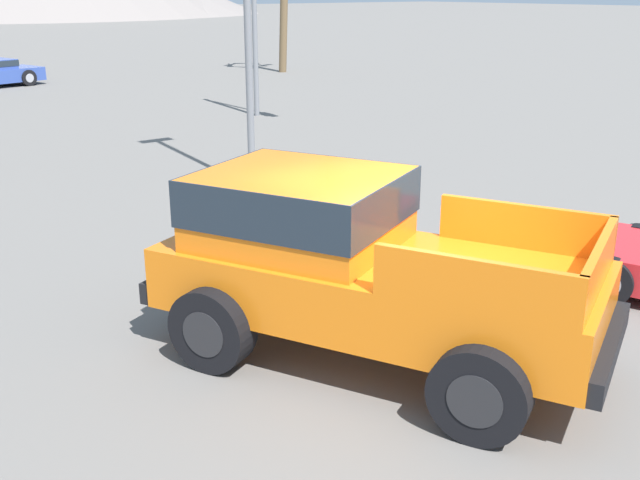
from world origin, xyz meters
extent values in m
plane|color=slate|center=(0.00, 0.00, 0.00)|extent=(320.00, 320.00, 0.00)
cube|color=orange|center=(-0.28, 0.24, 0.85)|extent=(3.74, 5.01, 0.67)
cube|color=orange|center=(-0.67, 1.07, 1.58)|extent=(2.50, 2.60, 0.78)
cube|color=#1E2833|center=(-0.67, 1.07, 1.72)|extent=(2.55, 2.66, 0.50)
cube|color=orange|center=(-0.57, -1.33, 1.42)|extent=(0.86, 1.70, 0.48)
cube|color=orange|center=(1.12, -0.53, 1.42)|extent=(0.86, 1.70, 0.48)
cube|color=orange|center=(0.65, -1.73, 1.42)|extent=(1.73, 0.88, 0.48)
cube|color=black|center=(-1.28, 2.37, 0.64)|extent=(1.80, 0.97, 0.24)
cube|color=black|center=(0.73, -1.89, 0.64)|extent=(1.80, 0.97, 0.24)
cylinder|color=black|center=(-1.80, 1.10, 0.46)|extent=(0.69, 0.97, 0.91)
cylinder|color=#232326|center=(-1.80, 1.10, 0.46)|extent=(0.54, 0.61, 0.50)
cylinder|color=black|center=(0.03, 1.96, 0.46)|extent=(0.69, 0.97, 0.91)
cylinder|color=#232326|center=(0.03, 1.96, 0.46)|extent=(0.54, 0.61, 0.50)
cylinder|color=black|center=(-0.58, -1.49, 0.46)|extent=(0.69, 0.97, 0.91)
cylinder|color=#232326|center=(-0.58, -1.49, 0.46)|extent=(0.54, 0.61, 0.50)
cylinder|color=black|center=(1.25, -0.62, 0.46)|extent=(0.69, 0.97, 0.91)
cylinder|color=#232326|center=(1.25, -0.62, 0.46)|extent=(0.54, 0.61, 0.50)
cylinder|color=black|center=(3.04, -0.47, 0.31)|extent=(0.42, 0.66, 0.62)
cylinder|color=#9E9EA3|center=(3.04, -0.47, 0.31)|extent=(0.33, 0.40, 0.34)
cylinder|color=black|center=(4.60, 0.09, 0.31)|extent=(0.42, 0.66, 0.62)
cylinder|color=#9E9EA3|center=(4.60, 0.09, 0.31)|extent=(0.33, 0.40, 0.34)
cylinder|color=black|center=(4.18, 26.91, 0.32)|extent=(0.68, 0.37, 0.65)
cylinder|color=#9E9EA3|center=(4.18, 26.91, 0.32)|extent=(0.40, 0.31, 0.36)
cylinder|color=black|center=(3.78, 28.51, 0.32)|extent=(0.68, 0.37, 0.65)
cylinder|color=#9E9EA3|center=(3.78, 28.51, 0.32)|extent=(0.40, 0.31, 0.36)
cylinder|color=slate|center=(7.56, 14.82, 3.04)|extent=(0.16, 0.16, 6.07)
cylinder|color=brown|center=(15.54, 24.78, 3.01)|extent=(0.36, 0.74, 6.02)
camera|label=1|loc=(-5.22, -5.26, 3.84)|focal=42.00mm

